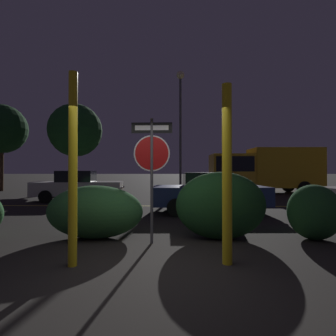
{
  "coord_description": "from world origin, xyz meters",
  "views": [
    {
      "loc": [
        0.43,
        -3.97,
        1.49
      ],
      "look_at": [
        0.22,
        4.81,
        1.59
      ],
      "focal_mm": 28.0,
      "sensor_mm": 36.0,
      "label": 1
    }
  ],
  "objects_px": {
    "hedge_bush_3": "(314,212)",
    "passing_car_2": "(209,192)",
    "passing_car_1": "(79,186)",
    "hedge_bush_1": "(95,212)",
    "yellow_pole_left": "(73,168)",
    "tree_1": "(75,131)",
    "hedge_bush_2": "(221,205)",
    "yellow_pole_right": "(227,174)",
    "street_lamp": "(180,108)",
    "delivery_truck": "(263,169)",
    "tree_0": "(1,129)",
    "stop_sign": "(152,156)"
  },
  "relations": [
    {
      "from": "passing_car_1",
      "to": "tree_0",
      "type": "xyz_separation_m",
      "value": [
        -8.06,
        6.17,
        3.86
      ]
    },
    {
      "from": "hedge_bush_1",
      "to": "yellow_pole_left",
      "type": "bearing_deg",
      "value": -84.56
    },
    {
      "from": "hedge_bush_2",
      "to": "street_lamp",
      "type": "height_order",
      "value": "street_lamp"
    },
    {
      "from": "passing_car_2",
      "to": "stop_sign",
      "type": "bearing_deg",
      "value": -24.78
    },
    {
      "from": "passing_car_2",
      "to": "delivery_truck",
      "type": "xyz_separation_m",
      "value": [
        4.72,
        8.35,
        0.93
      ]
    },
    {
      "from": "hedge_bush_2",
      "to": "passing_car_2",
      "type": "relative_size",
      "value": 0.47
    },
    {
      "from": "hedge_bush_1",
      "to": "hedge_bush_2",
      "type": "distance_m",
      "value": 2.77
    },
    {
      "from": "hedge_bush_3",
      "to": "passing_car_2",
      "type": "bearing_deg",
      "value": 116.1
    },
    {
      "from": "yellow_pole_left",
      "to": "tree_0",
      "type": "distance_m",
      "value": 18.97
    },
    {
      "from": "hedge_bush_1",
      "to": "delivery_truck",
      "type": "xyz_separation_m",
      "value": [
        7.71,
        12.0,
        1.07
      ]
    },
    {
      "from": "yellow_pole_right",
      "to": "tree_1",
      "type": "xyz_separation_m",
      "value": [
        -8.31,
        15.33,
        3.1
      ]
    },
    {
      "from": "hedge_bush_3",
      "to": "yellow_pole_left",
      "type": "bearing_deg",
      "value": -160.09
    },
    {
      "from": "hedge_bush_2",
      "to": "passing_car_2",
      "type": "height_order",
      "value": "hedge_bush_2"
    },
    {
      "from": "yellow_pole_right",
      "to": "delivery_truck",
      "type": "bearing_deg",
      "value": 69.32
    },
    {
      "from": "street_lamp",
      "to": "tree_0",
      "type": "distance_m",
      "value": 13.36
    },
    {
      "from": "hedge_bush_3",
      "to": "tree_0",
      "type": "bearing_deg",
      "value": 139.96
    },
    {
      "from": "yellow_pole_right",
      "to": "hedge_bush_1",
      "type": "xyz_separation_m",
      "value": [
        -2.6,
        1.54,
        -0.86
      ]
    },
    {
      "from": "yellow_pole_right",
      "to": "street_lamp",
      "type": "relative_size",
      "value": 0.35
    },
    {
      "from": "hedge_bush_1",
      "to": "hedge_bush_3",
      "type": "height_order",
      "value": "hedge_bush_3"
    },
    {
      "from": "yellow_pole_left",
      "to": "hedge_bush_2",
      "type": "height_order",
      "value": "yellow_pole_left"
    },
    {
      "from": "hedge_bush_2",
      "to": "delivery_truck",
      "type": "height_order",
      "value": "delivery_truck"
    },
    {
      "from": "tree_0",
      "to": "yellow_pole_left",
      "type": "bearing_deg",
      "value": -53.2
    },
    {
      "from": "yellow_pole_left",
      "to": "hedge_bush_3",
      "type": "height_order",
      "value": "yellow_pole_left"
    },
    {
      "from": "passing_car_1",
      "to": "tree_0",
      "type": "relative_size",
      "value": 0.69
    },
    {
      "from": "yellow_pole_left",
      "to": "tree_1",
      "type": "height_order",
      "value": "tree_1"
    },
    {
      "from": "yellow_pole_right",
      "to": "hedge_bush_3",
      "type": "bearing_deg",
      "value": 34.99
    },
    {
      "from": "yellow_pole_left",
      "to": "hedge_bush_2",
      "type": "xyz_separation_m",
      "value": [
        2.61,
        1.66,
        -0.79
      ]
    },
    {
      "from": "passing_car_2",
      "to": "tree_1",
      "type": "height_order",
      "value": "tree_1"
    },
    {
      "from": "hedge_bush_3",
      "to": "passing_car_1",
      "type": "distance_m",
      "value": 10.57
    },
    {
      "from": "hedge_bush_1",
      "to": "street_lamp",
      "type": "xyz_separation_m",
      "value": [
        2.18,
        12.0,
        5.2
      ]
    },
    {
      "from": "hedge_bush_1",
      "to": "passing_car_2",
      "type": "distance_m",
      "value": 4.73
    },
    {
      "from": "stop_sign",
      "to": "tree_1",
      "type": "bearing_deg",
      "value": 116.91
    },
    {
      "from": "street_lamp",
      "to": "yellow_pole_left",
      "type": "bearing_deg",
      "value": -98.41
    },
    {
      "from": "hedge_bush_2",
      "to": "tree_1",
      "type": "height_order",
      "value": "tree_1"
    },
    {
      "from": "yellow_pole_right",
      "to": "hedge_bush_1",
      "type": "relative_size",
      "value": 1.36
    },
    {
      "from": "yellow_pole_right",
      "to": "hedge_bush_2",
      "type": "distance_m",
      "value": 1.68
    },
    {
      "from": "passing_car_1",
      "to": "street_lamp",
      "type": "bearing_deg",
      "value": 127.28
    },
    {
      "from": "yellow_pole_right",
      "to": "passing_car_2",
      "type": "height_order",
      "value": "yellow_pole_right"
    },
    {
      "from": "hedge_bush_1",
      "to": "passing_car_1",
      "type": "xyz_separation_m",
      "value": [
        -2.99,
        7.14,
        0.16
      ]
    },
    {
      "from": "hedge_bush_3",
      "to": "delivery_truck",
      "type": "xyz_separation_m",
      "value": [
        2.92,
        12.01,
        1.05
      ]
    },
    {
      "from": "passing_car_1",
      "to": "hedge_bush_1",
      "type": "bearing_deg",
      "value": 16.79
    },
    {
      "from": "street_lamp",
      "to": "tree_1",
      "type": "relative_size",
      "value": 1.27
    },
    {
      "from": "hedge_bush_3",
      "to": "passing_car_1",
      "type": "relative_size",
      "value": 0.27
    },
    {
      "from": "yellow_pole_left",
      "to": "hedge_bush_3",
      "type": "distance_m",
      "value": 5.01
    },
    {
      "from": "stop_sign",
      "to": "yellow_pole_right",
      "type": "xyz_separation_m",
      "value": [
        1.31,
        -1.17,
        -0.35
      ]
    },
    {
      "from": "passing_car_2",
      "to": "yellow_pole_right",
      "type": "bearing_deg",
      "value": -6.14
    },
    {
      "from": "stop_sign",
      "to": "tree_0",
      "type": "height_order",
      "value": "tree_0"
    },
    {
      "from": "yellow_pole_right",
      "to": "passing_car_1",
      "type": "relative_size",
      "value": 0.66
    },
    {
      "from": "hedge_bush_1",
      "to": "passing_car_2",
      "type": "relative_size",
      "value": 0.52
    },
    {
      "from": "hedge_bush_1",
      "to": "tree_1",
      "type": "bearing_deg",
      "value": 112.48
    }
  ]
}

